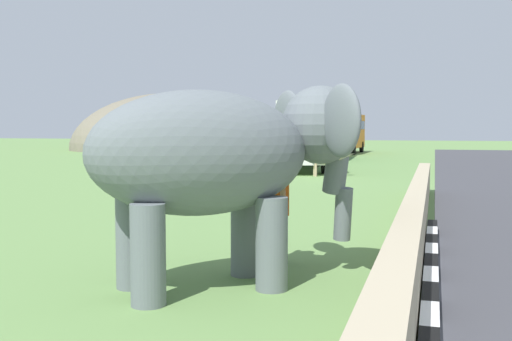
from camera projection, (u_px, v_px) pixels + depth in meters
barrier_parapet at (406, 266)px, 7.31m from camera, size 28.00×0.36×1.00m
elephant at (226, 155)px, 8.15m from camera, size 3.76×3.89×2.83m
person_handler at (278, 208)px, 9.50m from camera, size 0.62×0.43×1.66m
bus_white at (299, 131)px, 31.85m from camera, size 9.42×4.71×3.50m
bus_teal at (324, 130)px, 43.03m from camera, size 8.33×3.00×3.50m
bus_orange at (345, 130)px, 52.98m from camera, size 8.64×2.64×3.50m
cow_near at (326, 157)px, 27.41m from camera, size 1.09×1.91×1.23m
cow_mid at (181, 167)px, 20.68m from camera, size 0.61×1.88×1.23m
hill_east at (174, 149)px, 65.87m from camera, size 25.90×20.72×12.23m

